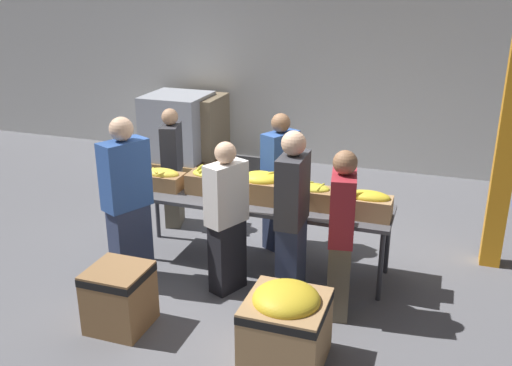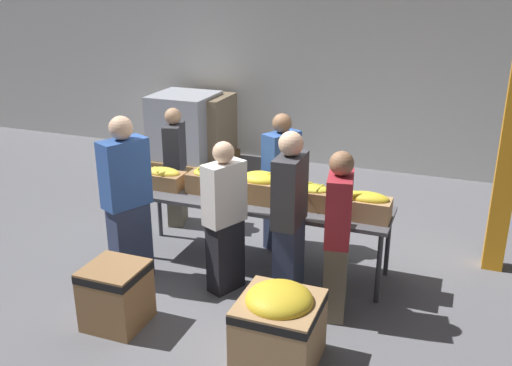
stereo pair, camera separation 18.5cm
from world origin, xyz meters
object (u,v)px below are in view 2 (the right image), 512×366
pallet_stack_0 (185,130)px  pallet_stack_1 (204,129)px  banana_box_0 (164,178)px  volunteer_2 (176,167)px  sorting_table (257,205)px  donation_bin_0 (116,293)px  volunteer_0 (338,237)px  banana_box_1 (210,180)px  banana_box_3 (310,196)px  volunteer_5 (225,219)px  banana_box_2 (261,186)px  volunteer_1 (289,220)px  volunteer_3 (127,202)px  donation_bin_1 (279,323)px  banana_box_4 (367,206)px  volunteer_4 (281,183)px

pallet_stack_0 → pallet_stack_1: 0.34m
banana_box_0 → volunteer_2: 0.79m
sorting_table → banana_box_0: banana_box_0 is taller
donation_bin_0 → volunteer_0: bearing=25.1°
sorting_table → pallet_stack_1: (-2.17, 3.22, -0.17)m
banana_box_1 → banana_box_3: (1.15, -0.04, -0.01)m
volunteer_5 → banana_box_1: bearing=60.3°
banana_box_2 → volunteer_1: bearing=-47.9°
volunteer_0 → banana_box_0: bearing=64.0°
banana_box_3 → pallet_stack_0: size_ratio=0.40×
volunteer_1 → volunteer_3: (-1.66, -0.20, 0.02)m
banana_box_3 → volunteer_2: bearing=160.0°
volunteer_3 → donation_bin_1: size_ratio=2.51×
banana_box_0 → pallet_stack_0: (-1.29, 2.98, -0.31)m
banana_box_2 → volunteer_2: 1.59m
banana_box_4 → volunteer_4: volunteer_4 is taller
volunteer_3 → donation_bin_1: 2.10m
sorting_table → banana_box_0: bearing=-179.6°
volunteer_3 → donation_bin_0: volunteer_3 is taller
sorting_table → banana_box_2: bearing=18.9°
volunteer_0 → banana_box_2: bearing=46.9°
volunteer_0 → donation_bin_0: (-1.83, -0.86, -0.49)m
donation_bin_0 → pallet_stack_1: size_ratio=0.52×
volunteer_0 → volunteer_1: size_ratio=0.94×
volunteer_4 → pallet_stack_1: size_ratio=1.41×
banana_box_0 → volunteer_4: volunteer_4 is taller
donation_bin_1 → volunteer_5: bearing=133.6°
banana_box_1 → banana_box_4: 1.76m
volunteer_0 → volunteer_2: (-2.40, 1.37, -0.05)m
volunteer_0 → volunteer_3: (-2.16, -0.09, 0.07)m
volunteer_0 → donation_bin_0: 2.08m
sorting_table → volunteer_4: bearing=80.7°
pallet_stack_0 → volunteer_1: bearing=-50.0°
volunteer_1 → volunteer_2: size_ratio=1.13×
volunteer_5 → donation_bin_1: size_ratio=2.23×
banana_box_2 → volunteer_2: bearing=153.3°
banana_box_0 → pallet_stack_0: pallet_stack_0 is taller
sorting_table → banana_box_2: banana_box_2 is taller
banana_box_1 → volunteer_0: bearing=-23.5°
volunteer_0 → volunteer_3: 2.16m
pallet_stack_0 → pallet_stack_1: pallet_stack_0 is taller
banana_box_3 → pallet_stack_1: (-2.75, 3.20, -0.35)m
banana_box_2 → volunteer_5: size_ratio=0.32×
banana_box_0 → pallet_stack_0: size_ratio=0.39×
banana_box_1 → volunteer_3: 0.96m
banana_box_4 → banana_box_0: bearing=178.4°
volunteer_2 → pallet_stack_1: size_ratio=1.33×
volunteer_4 → donation_bin_1: bearing=44.6°
banana_box_3 → volunteer_0: volunteer_0 is taller
banana_box_3 → volunteer_0: (0.45, -0.66, -0.10)m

